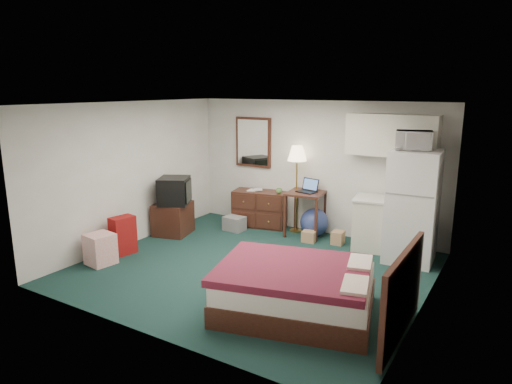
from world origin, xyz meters
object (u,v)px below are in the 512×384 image
Objects in this scene: floor_lamp at (296,189)px; suitcase at (123,235)px; bed at (296,290)px; tv_stand at (173,218)px; kitchen_counter at (378,225)px; desk at (305,214)px; fridge at (412,207)px; dresser at (260,209)px.

suitcase is at bearing -126.26° from floor_lamp.
tv_stand is (-3.39, 1.61, 0.01)m from bed.
floor_lamp is 1.72m from kitchen_counter.
desk is 1.27× the size of tv_stand.
suitcase reaches higher than bed.
fridge is at bearing -32.95° from kitchen_counter.
suitcase is at bearing -154.96° from kitchen_counter.
kitchen_counter is at bearing -6.55° from floor_lamp.
fridge reaches higher than bed.
dresser is 3.66m from bed.
suitcase is at bearing -104.46° from tv_stand.
suitcase reaches higher than tv_stand.
bed is (1.47, -2.97, -0.54)m from floor_lamp.
desk is 1.30× the size of suitcase.
bed is at bearing -110.22° from fridge.
floor_lamp is at bearing 164.37° from kitchen_counter.
tv_stand is 1.02× the size of suitcase.
floor_lamp is 2.42m from tv_stand.
fridge reaches higher than dresser.
bed is at bearing -74.06° from desk.
desk is (1.02, -0.05, 0.06)m from dresser.
fridge is at bearing 37.21° from suitcase.
floor_lamp is 0.50m from desk.
fridge reaches higher than tv_stand.
kitchen_counter is 2.79m from bed.
dresser is 1.21× the size of kitchen_counter.
desk reaches higher than dresser.
dresser is 0.64× the size of floor_lamp.
fridge reaches higher than kitchen_counter.
kitchen_counter is at bearing 71.76° from bed.
tv_stand is at bearing -170.60° from fridge.
fridge is 4.73m from suitcase.
desk is 3.09m from bed.
bed is 2.79× the size of tv_stand.
floor_lamp is 0.91× the size of bed.
suitcase is (-3.58, -2.42, -0.12)m from kitchen_counter.
desk is at bearing 14.80° from tv_stand.
floor_lamp is 1.91× the size of kitchen_counter.
fridge is 2.73× the size of tv_stand.
desk is 3.31m from suitcase.
floor_lamp reaches higher than suitcase.
floor_lamp is 2.53× the size of tv_stand.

